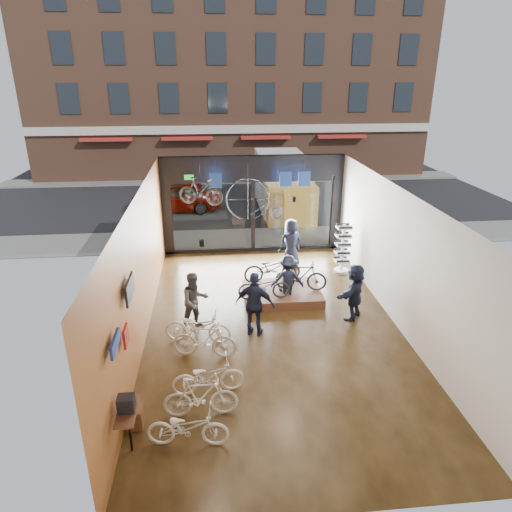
{
  "coord_description": "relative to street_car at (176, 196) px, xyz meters",
  "views": [
    {
      "loc": [
        -1.58,
        -11.14,
        6.67
      ],
      "look_at": [
        -0.34,
        1.4,
        1.59
      ],
      "focal_mm": 32.0,
      "sensor_mm": 36.0,
      "label": 1
    }
  ],
  "objects": [
    {
      "name": "storefront",
      "position": [
        3.41,
        -6.0,
        1.12
      ],
      "size": [
        7.0,
        0.26,
        3.8
      ],
      "primitive_type": null,
      "color": "black",
      "rests_on": "ground"
    },
    {
      "name": "floor_bike_1",
      "position": [
        1.44,
        -15.44,
        -0.31
      ],
      "size": [
        1.56,
        0.44,
        0.94
      ],
      "primitive_type": "imported",
      "rotation": [
        0.0,
        0.0,
        1.57
      ],
      "color": "beige",
      "rests_on": "ground_plane"
    },
    {
      "name": "sunglasses_rack",
      "position": [
        6.36,
        -8.49,
        0.12
      ],
      "size": [
        0.57,
        0.48,
        1.8
      ],
      "primitive_type": null,
      "rotation": [
        0.0,
        0.0,
        0.09
      ],
      "color": "white",
      "rests_on": "ground_plane"
    },
    {
      "name": "box_truck",
      "position": [
        5.46,
        -1.0,
        0.61
      ],
      "size": [
        2.35,
        7.06,
        2.78
      ],
      "primitive_type": null,
      "color": "silver",
      "rests_on": "street_road"
    },
    {
      "name": "customer_1",
      "position": [
        1.26,
        -11.86,
        0.06
      ],
      "size": [
        1.01,
        0.92,
        1.67
      ],
      "primitive_type": "imported",
      "rotation": [
        0.0,
        0.0,
        0.45
      ],
      "color": "#3F3F44",
      "rests_on": "ground_plane"
    },
    {
      "name": "customer_5",
      "position": [
        5.8,
        -11.73,
        0.06
      ],
      "size": [
        1.36,
        1.53,
        1.68
      ],
      "primitive_type": "imported",
      "rotation": [
        0.0,
        0.0,
        4.04
      ],
      "color": "#161C33",
      "rests_on": "ground_plane"
    },
    {
      "name": "display_bike_right",
      "position": [
        3.69,
        -9.71,
        0.01
      ],
      "size": [
        1.91,
        0.79,
        0.98
      ],
      "primitive_type": "imported",
      "rotation": [
        0.0,
        0.0,
        1.65
      ],
      "color": "black",
      "rests_on": "display_platform"
    },
    {
      "name": "wall_merch",
      "position": [
        0.03,
        -15.5,
        0.52
      ],
      "size": [
        0.4,
        2.4,
        2.6
      ],
      "primitive_type": null,
      "color": "navy",
      "rests_on": "wall_left"
    },
    {
      "name": "floor_bike_4",
      "position": [
        1.33,
        -12.61,
        -0.31
      ],
      "size": [
        1.86,
        0.96,
        0.93
      ],
      "primitive_type": "imported",
      "rotation": [
        0.0,
        0.0,
        1.37
      ],
      "color": "beige",
      "rests_on": "ground_plane"
    },
    {
      "name": "jersey_left",
      "position": [
        1.98,
        -6.8,
        2.27
      ],
      "size": [
        0.45,
        0.03,
        0.55
      ],
      "primitive_type": "cube",
      "color": "#1E3F99",
      "rests_on": "ceiling"
    },
    {
      "name": "street_car",
      "position": [
        0.0,
        0.0,
        0.0
      ],
      "size": [
        4.57,
        1.84,
        1.56
      ],
      "primitive_type": "imported",
      "rotation": [
        0.0,
        0.0,
        -1.57
      ],
      "color": "gray",
      "rests_on": "street_road"
    },
    {
      "name": "opposite_building",
      "position": [
        3.41,
        9.5,
        6.22
      ],
      "size": [
        26.0,
        5.0,
        14.0
      ],
      "primitive_type": "cube",
      "color": "brown",
      "rests_on": "ground"
    },
    {
      "name": "hung_bike",
      "position": [
        1.45,
        -7.8,
        2.15
      ],
      "size": [
        1.64,
        0.93,
        0.95
      ],
      "primitive_type": "imported",
      "rotation": [
        0.0,
        0.0,
        1.24
      ],
      "color": "black",
      "rests_on": "ceiling"
    },
    {
      "name": "display_platform",
      "position": [
        3.93,
        -10.3,
        -0.63
      ],
      "size": [
        2.4,
        1.8,
        0.3
      ],
      "primitive_type": "cube",
      "color": "#48281B",
      "rests_on": "ground_plane"
    },
    {
      "name": "wall_left",
      "position": [
        -0.11,
        -12.0,
        1.12
      ],
      "size": [
        0.04,
        12.0,
        3.8
      ],
      "primitive_type": "cube",
      "color": "#A25822",
      "rests_on": "ground"
    },
    {
      "name": "sidewalk_near",
      "position": [
        3.41,
        -4.8,
        -0.72
      ],
      "size": [
        30.0,
        2.4,
        0.12
      ],
      "primitive_type": "cube",
      "color": "slate",
      "rests_on": "ground"
    },
    {
      "name": "display_bike_mid",
      "position": [
        4.5,
        -10.39,
        0.01
      ],
      "size": [
        1.67,
        0.77,
        0.97
      ],
      "primitive_type": "imported",
      "rotation": [
        0.0,
        0.0,
        1.37
      ],
      "color": "black",
      "rests_on": "display_platform"
    },
    {
      "name": "penny_farthing",
      "position": [
        3.4,
        -7.64,
        1.72
      ],
      "size": [
        1.93,
        0.06,
        1.54
      ],
      "primitive_type": null,
      "color": "black",
      "rests_on": "ceiling"
    },
    {
      "name": "exit_sign",
      "position": [
        1.01,
        -6.12,
        2.27
      ],
      "size": [
        0.35,
        0.06,
        0.18
      ],
      "primitive_type": "cube",
      "color": "#198C26",
      "rests_on": "storefront"
    },
    {
      "name": "floor_bike_3",
      "position": [
        1.51,
        -13.31,
        -0.29
      ],
      "size": [
        1.7,
        0.78,
        0.99
      ],
      "primitive_type": "imported",
      "rotation": [
        0.0,
        0.0,
        1.37
      ],
      "color": "beige",
      "rests_on": "ground_plane"
    },
    {
      "name": "ground_plane",
      "position": [
        3.41,
        -12.0,
        -0.8
      ],
      "size": [
        7.0,
        12.0,
        0.04
      ],
      "primitive_type": "cube",
      "color": "black",
      "rests_on": "ground"
    },
    {
      "name": "display_bike_left",
      "position": [
        3.29,
        -10.86,
        -0.07
      ],
      "size": [
        1.56,
        0.55,
        0.82
      ],
      "primitive_type": "imported",
      "rotation": [
        0.0,
        0.0,
        1.57
      ],
      "color": "black",
      "rests_on": "display_platform"
    },
    {
      "name": "ceiling",
      "position": [
        3.41,
        -12.0,
        3.04
      ],
      "size": [
        7.0,
        12.0,
        0.04
      ],
      "primitive_type": "cube",
      "color": "black",
      "rests_on": "ground"
    },
    {
      "name": "street_road",
      "position": [
        3.41,
        3.0,
        -0.79
      ],
      "size": [
        30.0,
        18.0,
        0.02
      ],
      "primitive_type": "cube",
      "color": "black",
      "rests_on": "ground"
    },
    {
      "name": "wall_right",
      "position": [
        6.93,
        -12.0,
        1.12
      ],
      "size": [
        0.04,
        12.0,
        3.8
      ],
      "primitive_type": "cube",
      "color": "beige",
      "rests_on": "ground"
    },
    {
      "name": "wall_back",
      "position": [
        3.41,
        -18.02,
        1.12
      ],
      "size": [
        7.0,
        0.04,
        3.8
      ],
      "primitive_type": "cube",
      "color": "beige",
      "rests_on": "ground"
    },
    {
      "name": "jersey_mid",
      "position": [
        4.54,
        -6.8,
        2.27
      ],
      "size": [
        0.45,
        0.03,
        0.55
      ],
      "primitive_type": "cube",
      "color": "#1E3F99",
      "rests_on": "ceiling"
    },
    {
      "name": "customer_4",
      "position": [
        4.63,
        -7.76,
        0.12
      ],
      "size": [
        1.01,
        0.81,
        1.8
      ],
      "primitive_type": "imported",
      "rotation": [
        0.0,
        0.0,
        3.44
      ],
      "color": "#161C33",
      "rests_on": "ground_plane"
    },
    {
      "name": "customer_3",
      "position": [
        4.05,
        -10.61,
        0.0
      ],
      "size": [
        1.06,
        0.66,
        1.57
      ],
      "primitive_type": "imported",
      "rotation": [
        0.0,
        0.0,
        3.06
      ],
      "color": "#161C33",
      "rests_on": "ground_plane"
    },
    {
      "name": "customer_2",
      "position": [
        2.87,
        -12.37,
        0.14
      ],
      "size": [
        1.16,
        0.79,
        1.83
      ],
      "primitive_type": "imported",
      "rotation": [
        0.0,
        0.0,
        2.79
      ],
      "color": "#161C33",
      "rests_on": "ground_plane"
    },
    {
      "name": "sidewalk_far",
      "position": [
        3.41,
        7.0,
        -0.72
      ],
      "size": [
        30.0,
        2.0,
        0.12
      ],
      "primitive_type": "cube",
      "color": "slate",
      "rests_on": "ground"
    },
    {
      "name": "floor_bike_0",
      "position": [
        1.21,
        -16.23,
        -0.36
      ],
      "size": [
        1.63,
        0.72,
        0.83
      ],
      "primitive_type": "imported",
      "rotation": [
        0.0,
        0.0,
        1.46
      ],
      "color": "beige",
      "rests_on": "ground_plane"
    },
    {
      "name": "jersey_right",
      "position": [
        5.23,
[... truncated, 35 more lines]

